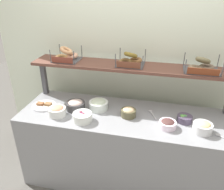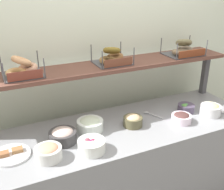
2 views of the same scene
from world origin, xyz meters
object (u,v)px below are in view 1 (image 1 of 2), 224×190
(bagel_basket_cinnamon_raisin, at_px, (131,60))
(serving_spoon_near_plate, at_px, (152,113))
(bagel_basket_plain, at_px, (66,56))
(serving_spoon_by_edge, at_px, (222,137))
(bowl_egg_salad, at_px, (203,127))
(serving_plate_white, at_px, (44,105))
(bowl_beet_salad, at_px, (82,117))
(bowl_tuna_salad, at_px, (76,105))
(bagel_basket_poppy, at_px, (202,67))
(bowl_chocolate_spread, at_px, (168,124))
(bowl_scallion_spread, at_px, (99,104))
(bowl_hummus, at_px, (128,112))
(bowl_lox_spread, at_px, (57,111))
(bowl_veggie_mix, at_px, (184,118))

(bagel_basket_cinnamon_raisin, bearing_deg, serving_spoon_near_plate, -36.10)
(bagel_basket_plain, bearing_deg, serving_spoon_by_edge, -15.76)
(bowl_egg_salad, distance_m, serving_plate_white, 1.59)
(bowl_egg_salad, relative_size, bowl_beet_salad, 0.92)
(bagel_basket_plain, bearing_deg, bowl_egg_salad, -15.66)
(bowl_tuna_salad, height_order, bagel_basket_poppy, bagel_basket_poppy)
(bowl_chocolate_spread, bearing_deg, serving_plate_white, 175.51)
(bowl_scallion_spread, relative_size, serving_spoon_near_plate, 1.22)
(bowl_hummus, height_order, bagel_basket_cinnamon_raisin, bagel_basket_cinnamon_raisin)
(serving_spoon_by_edge, xyz_separation_m, bagel_basket_plain, (-1.57, 0.44, 0.47))
(bowl_scallion_spread, relative_size, serving_spoon_by_edge, 1.30)
(bowl_scallion_spread, relative_size, bowl_tuna_salad, 1.02)
(bowl_lox_spread, distance_m, bagel_basket_poppy, 1.46)
(bagel_basket_plain, bearing_deg, bowl_tuna_salad, -57.01)
(serving_plate_white, xyz_separation_m, bagel_basket_plain, (0.17, 0.29, 0.47))
(bowl_lox_spread, height_order, bagel_basket_plain, bagel_basket_plain)
(bowl_scallion_spread, xyz_separation_m, serving_spoon_near_plate, (0.55, 0.03, -0.05))
(bowl_tuna_salad, xyz_separation_m, serving_spoon_near_plate, (0.78, 0.09, -0.04))
(bowl_beet_salad, bearing_deg, bagel_basket_cinnamon_raisin, 52.05)
(bagel_basket_plain, bearing_deg, bagel_basket_poppy, -0.70)
(serving_spoon_near_plate, bearing_deg, bowl_lox_spread, -164.95)
(bowl_tuna_salad, bearing_deg, bowl_hummus, -0.73)
(bowl_egg_salad, bearing_deg, serving_spoon_near_plate, 154.97)
(bowl_hummus, bearing_deg, bagel_basket_plain, 158.87)
(bowl_hummus, distance_m, bagel_basket_cinnamon_raisin, 0.52)
(bowl_lox_spread, height_order, serving_spoon_near_plate, bowl_lox_spread)
(bowl_hummus, bearing_deg, bowl_veggie_mix, 2.58)
(bowl_hummus, height_order, bowl_beet_salad, same)
(bagel_basket_poppy, bearing_deg, bagel_basket_cinnamon_raisin, 177.78)
(bowl_lox_spread, distance_m, serving_plate_white, 0.26)
(bowl_lox_spread, xyz_separation_m, bowl_chocolate_spread, (1.07, 0.03, -0.01))
(bowl_lox_spread, bearing_deg, bowl_egg_salad, 1.33)
(bowl_hummus, bearing_deg, bowl_egg_salad, -9.41)
(serving_spoon_near_plate, distance_m, bagel_basket_cinnamon_raisin, 0.57)
(bowl_veggie_mix, xyz_separation_m, serving_plate_white, (-1.44, -0.03, -0.02))
(bowl_hummus, relative_size, serving_spoon_by_edge, 0.98)
(bowl_veggie_mix, bearing_deg, serving_spoon_by_edge, -30.97)
(bowl_veggie_mix, xyz_separation_m, bowl_beet_salad, (-0.95, -0.21, 0.01))
(serving_plate_white, bearing_deg, bowl_beet_salad, -19.10)
(bowl_tuna_salad, distance_m, bagel_basket_poppy, 1.30)
(bowl_egg_salad, xyz_separation_m, bowl_lox_spread, (-1.37, -0.03, -0.00))
(bowl_lox_spread, xyz_separation_m, bowl_tuna_salad, (0.14, 0.15, 0.00))
(bowl_hummus, distance_m, serving_spoon_by_edge, 0.86)
(bowl_chocolate_spread, height_order, bagel_basket_cinnamon_raisin, bagel_basket_cinnamon_raisin)
(bowl_hummus, bearing_deg, bagel_basket_poppy, 22.61)
(bowl_veggie_mix, distance_m, bagel_basket_plain, 1.37)
(bowl_chocolate_spread, height_order, serving_plate_white, bowl_chocolate_spread)
(bowl_veggie_mix, bearing_deg, serving_spoon_near_plate, 166.09)
(bowl_scallion_spread, relative_size, bowl_veggie_mix, 1.40)
(bowl_scallion_spread, distance_m, serving_spoon_near_plate, 0.55)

